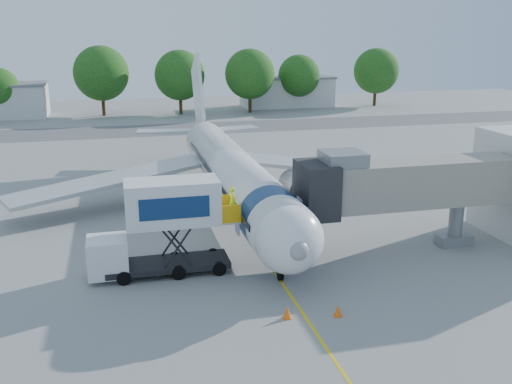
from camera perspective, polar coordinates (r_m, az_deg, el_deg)
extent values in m
plane|color=gray|center=(40.88, -1.29, -3.36)|extent=(160.00, 160.00, 0.00)
cube|color=yellow|center=(40.88, -1.29, -3.36)|extent=(0.15, 70.00, 0.01)
cube|color=#59595B|center=(81.23, -7.81, 6.25)|extent=(120.00, 10.00, 0.01)
cylinder|color=white|center=(42.83, -2.19, 1.72)|extent=(3.70, 28.00, 3.70)
sphere|color=white|center=(29.86, 3.30, -4.72)|extent=(3.70, 3.70, 3.70)
sphere|color=gray|center=(28.49, 4.22, -5.79)|extent=(1.10, 1.10, 1.10)
cone|color=white|center=(59.21, -5.56, 5.66)|extent=(3.70, 6.00, 3.70)
cube|color=white|center=(59.59, -5.81, 9.80)|extent=(0.35, 7.26, 8.29)
cube|color=#ADAFB1|center=(48.76, 7.39, 2.52)|extent=(16.17, 9.32, 1.42)
cube|color=#ADAFB1|center=(45.58, -14.25, 1.21)|extent=(16.17, 9.32, 1.42)
cylinder|color=#999BA0|center=(46.04, 4.16, 0.52)|extent=(2.10, 3.60, 2.10)
cylinder|color=#999BA0|center=(44.00, -9.60, -0.40)|extent=(2.10, 3.60, 2.10)
cube|color=black|center=(29.44, 3.49, -4.10)|extent=(2.60, 1.39, 0.81)
cylinder|color=navy|center=(32.57, 1.76, -2.91)|extent=(3.73, 2.00, 3.73)
cylinder|color=silver|center=(32.04, 2.45, -7.57)|extent=(0.16, 0.16, 1.50)
cylinder|color=black|center=(32.21, 2.44, -8.27)|extent=(0.25, 0.64, 0.64)
cylinder|color=black|center=(46.88, 0.20, -0.23)|extent=(0.35, 0.90, 0.90)
cylinder|color=black|center=(45.94, -6.10, -0.66)|extent=(0.35, 0.90, 0.90)
cube|color=gray|center=(36.39, 15.12, 0.87)|extent=(13.60, 2.60, 2.80)
cube|color=black|center=(33.91, 6.05, 0.25)|extent=(2.00, 3.20, 3.20)
cube|color=slate|center=(34.04, 8.67, 3.34)|extent=(2.40, 2.40, 0.80)
cylinder|color=slate|center=(38.98, 19.34, -2.95)|extent=(0.90, 0.90, 3.00)
cube|color=slate|center=(39.35, 19.19, -4.53)|extent=(2.20, 1.20, 0.70)
cylinder|color=black|center=(38.89, 18.07, -4.67)|extent=(0.30, 0.70, 0.70)
cylinder|color=black|center=(39.84, 20.28, -4.39)|extent=(0.30, 0.70, 0.70)
cube|color=black|center=(33.39, -8.80, -7.12)|extent=(7.00, 2.30, 0.35)
cube|color=silver|center=(33.01, -14.60, -6.24)|extent=(2.20, 2.20, 2.10)
cube|color=black|center=(32.85, -14.66, -5.51)|extent=(1.90, 2.10, 0.70)
cube|color=silver|center=(32.16, -8.37, -0.99)|extent=(5.20, 2.40, 2.50)
cube|color=navy|center=(31.00, -8.14, -1.63)|extent=(3.80, 0.04, 1.20)
cube|color=silver|center=(32.94, -2.83, -2.61)|extent=(1.10, 2.20, 0.10)
cube|color=#E9A50C|center=(31.79, -2.47, -2.26)|extent=(1.10, 0.06, 1.10)
cube|color=#E9A50C|center=(33.75, -3.18, -1.17)|extent=(1.10, 0.06, 1.10)
cylinder|color=black|center=(32.81, -3.70, -7.67)|extent=(0.80, 0.25, 0.80)
cylinder|color=black|center=(34.71, -4.32, -6.31)|extent=(0.80, 0.25, 0.80)
cylinder|color=black|center=(32.40, -13.06, -8.39)|extent=(0.80, 0.25, 0.80)
cylinder|color=black|center=(34.33, -13.14, -6.97)|extent=(0.80, 0.25, 0.80)
imported|color=#CDF81A|center=(32.70, -2.38, -0.99)|extent=(0.63, 0.77, 1.81)
cube|color=silver|center=(23.82, 9.64, -17.03)|extent=(3.44, 2.01, 1.31)
cube|color=navy|center=(23.59, 9.69, -16.17)|extent=(2.03, 1.78, 0.33)
cylinder|color=black|center=(23.95, 5.93, -17.60)|extent=(0.68, 0.30, 0.66)
cylinder|color=black|center=(24.13, 13.26, -17.71)|extent=(0.68, 0.30, 0.66)
cylinder|color=black|center=(25.05, 11.58, -16.23)|extent=(0.68, 0.30, 0.66)
cone|color=#FF610D|center=(28.71, 8.19, -11.64)|extent=(0.39, 0.39, 0.62)
cube|color=#FF610D|center=(28.85, 8.17, -12.16)|extent=(0.36, 0.36, 0.04)
cone|color=#FF610D|center=(28.28, 3.14, -11.92)|extent=(0.41, 0.41, 0.65)
cube|color=#FF610D|center=(28.42, 3.13, -12.46)|extent=(0.37, 0.37, 0.04)
cube|color=beige|center=(104.76, 3.11, 9.92)|extent=(16.00, 7.00, 5.00)
cube|color=slate|center=(104.52, 3.13, 11.37)|extent=(16.40, 7.40, 0.30)
cylinder|color=#382314|center=(98.06, -24.13, 7.50)|extent=(0.56, 0.56, 2.79)
cylinder|color=#382314|center=(96.30, -15.02, 8.55)|extent=(0.56, 0.56, 3.92)
sphere|color=#124516|center=(95.84, -15.23, 11.38)|extent=(8.71, 8.71, 8.71)
cylinder|color=#382314|center=(95.78, -7.54, 8.83)|extent=(0.56, 0.56, 3.66)
sphere|color=#124516|center=(95.34, -7.64, 11.50)|extent=(8.14, 8.14, 8.14)
cylinder|color=#382314|center=(96.54, -0.62, 9.04)|extent=(0.56, 0.56, 3.70)
sphere|color=#124516|center=(96.09, -0.62, 11.72)|extent=(8.23, 8.23, 8.23)
cylinder|color=#382314|center=(102.52, 4.27, 9.28)|extent=(0.56, 0.56, 3.29)
sphere|color=#124516|center=(102.13, 4.32, 11.52)|extent=(7.30, 7.30, 7.30)
cylinder|color=#382314|center=(107.49, 11.79, 9.40)|extent=(0.56, 0.56, 3.64)
sphere|color=#124516|center=(107.10, 11.93, 11.76)|extent=(8.09, 8.09, 8.09)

